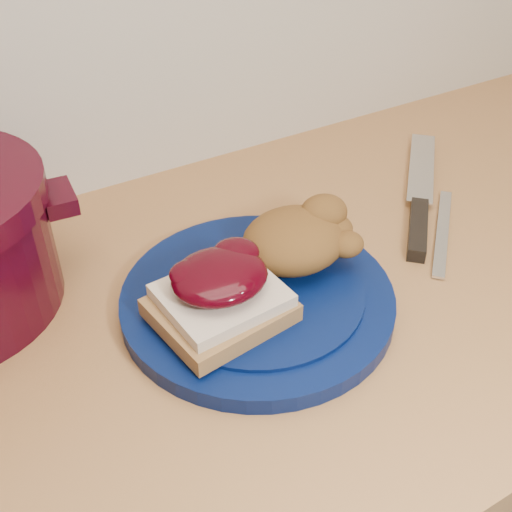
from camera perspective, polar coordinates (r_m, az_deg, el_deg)
plate at (r=0.67m, az=0.13°, el=-3.88°), size 0.29×0.29×0.02m
sandwich at (r=0.62m, az=-3.20°, el=-3.39°), size 0.13×0.12×0.06m
stuffing_mound at (r=0.68m, az=3.42°, el=1.43°), size 0.12×0.10×0.06m
chef_knife at (r=0.83m, az=14.29°, el=3.96°), size 0.23×0.24×0.02m
butter_knife at (r=0.81m, az=16.24°, el=2.12°), size 0.14×0.14×0.00m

